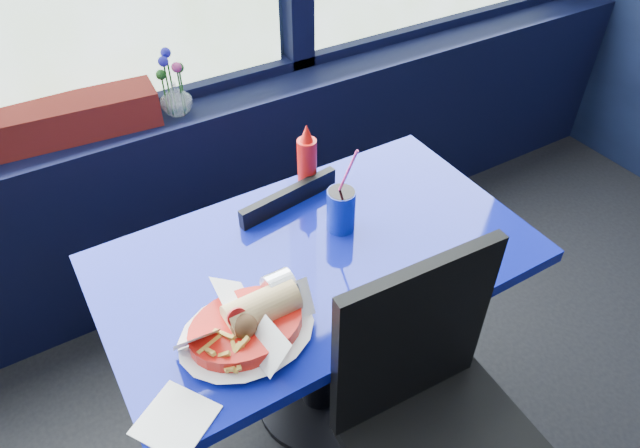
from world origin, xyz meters
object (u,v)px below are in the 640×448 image
Objects in this scene: chair_near_front at (439,418)px; flower_vase at (175,95)px; near_table at (318,297)px; chair_near_back at (282,249)px; ketchup_bottle at (307,160)px; soda_cup at (341,209)px; food_basket at (248,324)px; planter_box at (64,120)px.

chair_near_front is 1.38m from flower_vase.
chair_near_back is at bearing 81.51° from near_table.
ketchup_bottle is (0.08, 0.78, 0.27)m from chair_near_front.
chair_near_back is 2.89× the size of soda_cup.
soda_cup is (0.40, 0.22, 0.03)m from food_basket.
flower_vase is at bearing 111.26° from ketchup_bottle.
planter_box is 2.72× the size of ketchup_bottle.
near_table is 1.48× the size of chair_near_back.
planter_box reaches higher than chair_near_back.
chair_near_back is 0.40m from ketchup_bottle.
chair_near_front is 4.15× the size of flower_vase.
soda_cup is (0.06, -0.27, 0.35)m from chair_near_back.
near_table is at bearing -152.00° from soda_cup.
chair_near_front is at bearing -96.66° from soda_cup.
ketchup_bottle is (0.22, -0.56, -0.02)m from flower_vase.
near_table is at bearing 98.26° from chair_near_front.
flower_vase is 1.06× the size of ketchup_bottle.
chair_near_back is 0.45m from soda_cup.
ketchup_bottle reaches higher than planter_box.
chair_near_front is 0.83m from ketchup_bottle.
ketchup_bottle is at bearing 86.16° from soda_cup.
chair_near_front is 0.53m from food_basket.
planter_box is (-0.51, 0.56, 0.40)m from chair_near_back.
soda_cup reaches higher than near_table.
flower_vase reaches higher than soda_cup.
flower_vase is (-0.14, 1.34, 0.29)m from chair_near_front.
soda_cup is at bearing 86.10° from chair_near_front.
ketchup_bottle reaches higher than food_basket.
planter_box is 1.67× the size of food_basket.
near_table is 0.35m from chair_near_back.
chair_near_front is 0.84m from chair_near_back.
chair_near_back is 1.30× the size of planter_box.
planter_box is at bearing 123.91° from food_basket.
chair_near_front is at bearing -95.87° from ketchup_bottle.
food_basket is (-0.34, -0.49, 0.32)m from chair_near_back.
ketchup_bottle is at bearing -68.74° from flower_vase.
chair_near_back reaches higher than near_table.
food_basket is 0.61m from ketchup_bottle.
near_table is 3.21× the size of food_basket.
chair_near_front reaches higher than near_table.
planter_box is at bearing 112.97° from chair_near_front.
food_basket is at bearing 46.93° from chair_near_back.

